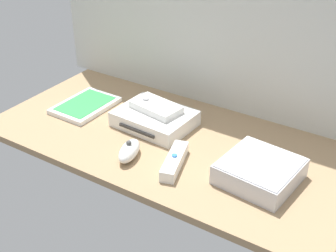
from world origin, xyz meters
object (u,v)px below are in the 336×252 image
at_px(mini_computer, 260,171).
at_px(game_console, 155,119).
at_px(game_case, 85,105).
at_px(remote_wand, 174,161).
at_px(remote_nunchuk, 129,151).
at_px(remote_classic_pad, 156,107).

bearing_deg(mini_computer, game_console, 167.29).
height_order(game_case, remote_wand, remote_wand).
relative_size(game_console, remote_wand, 1.43).
bearing_deg(remote_wand, remote_nunchuk, 177.39).
bearing_deg(remote_nunchuk, remote_classic_pad, 86.45).
bearing_deg(mini_computer, game_case, 174.85).
relative_size(mini_computer, remote_nunchuk, 1.72).
distance_m(game_case, remote_classic_pad, 0.24).
distance_m(game_console, game_case, 0.24).
relative_size(remote_wand, remote_nunchuk, 1.41).
xyz_separation_m(game_console, remote_nunchuk, (0.04, -0.17, -0.00)).
xyz_separation_m(mini_computer, remote_nunchuk, (-0.32, -0.09, -0.01)).
bearing_deg(mini_computer, remote_classic_pad, 165.70).
height_order(game_console, remote_nunchuk, remote_nunchuk).
bearing_deg(game_case, game_console, 7.14).
relative_size(remote_nunchuk, remote_classic_pad, 0.70).
xyz_separation_m(mini_computer, remote_wand, (-0.20, -0.06, -0.01)).
height_order(remote_nunchuk, remote_classic_pad, remote_classic_pad).
relative_size(game_case, remote_classic_pad, 1.24).
relative_size(game_case, remote_nunchuk, 1.77).
bearing_deg(game_console, remote_nunchuk, -74.89).
relative_size(mini_computer, game_case, 0.97).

